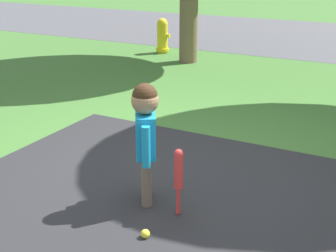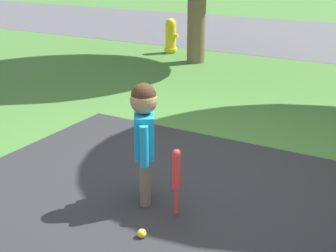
{
  "view_description": "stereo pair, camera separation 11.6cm",
  "coord_description": "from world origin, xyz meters",
  "px_view_note": "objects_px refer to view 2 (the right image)",
  "views": [
    {
      "loc": [
        1.97,
        -3.83,
        2.05
      ],
      "look_at": [
        0.08,
        -0.3,
        0.57
      ],
      "focal_mm": 50.0,
      "sensor_mm": 36.0,
      "label": 1
    },
    {
      "loc": [
        2.07,
        -3.77,
        2.05
      ],
      "look_at": [
        0.08,
        -0.3,
        0.57
      ],
      "focal_mm": 50.0,
      "sensor_mm": 36.0,
      "label": 2
    }
  ],
  "objects_px": {
    "child": "(144,127)",
    "fire_hydrant": "(171,36)",
    "baseball_bat": "(176,173)",
    "sports_ball": "(142,233)"
  },
  "relations": [
    {
      "from": "sports_ball",
      "to": "fire_hydrant",
      "type": "relative_size",
      "value": 0.1
    },
    {
      "from": "child",
      "to": "sports_ball",
      "type": "distance_m",
      "value": 0.88
    },
    {
      "from": "baseball_bat",
      "to": "fire_hydrant",
      "type": "height_order",
      "value": "fire_hydrant"
    },
    {
      "from": "child",
      "to": "baseball_bat",
      "type": "relative_size",
      "value": 1.8
    },
    {
      "from": "fire_hydrant",
      "to": "child",
      "type": "bearing_deg",
      "value": -62.48
    },
    {
      "from": "child",
      "to": "fire_hydrant",
      "type": "relative_size",
      "value": 1.43
    },
    {
      "from": "baseball_bat",
      "to": "fire_hydrant",
      "type": "bearing_deg",
      "value": 119.85
    },
    {
      "from": "sports_ball",
      "to": "fire_hydrant",
      "type": "height_order",
      "value": "fire_hydrant"
    },
    {
      "from": "child",
      "to": "baseball_bat",
      "type": "height_order",
      "value": "child"
    },
    {
      "from": "fire_hydrant",
      "to": "sports_ball",
      "type": "bearing_deg",
      "value": -62.31
    }
  ]
}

